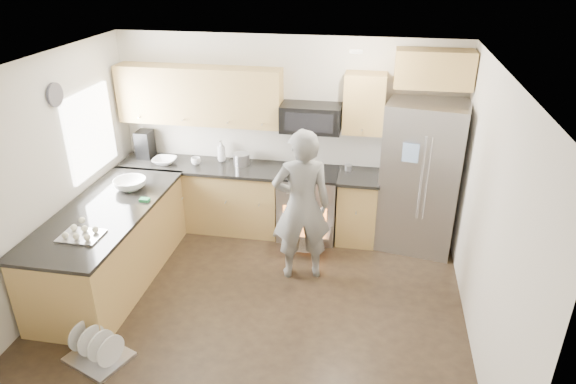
% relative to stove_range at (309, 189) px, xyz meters
% --- Properties ---
extents(ground, '(4.50, 4.50, 0.00)m').
position_rel_stove_range_xyz_m(ground, '(-0.35, -1.69, -0.68)').
color(ground, black).
rests_on(ground, ground).
extents(room_shell, '(4.54, 4.04, 2.62)m').
position_rel_stove_range_xyz_m(room_shell, '(-0.39, -1.68, 1.00)').
color(room_shell, beige).
rests_on(room_shell, ground).
extents(back_cabinet_run, '(4.45, 0.64, 2.50)m').
position_rel_stove_range_xyz_m(back_cabinet_run, '(-0.94, 0.06, 0.29)').
color(back_cabinet_run, '#B68F49').
rests_on(back_cabinet_run, ground).
extents(peninsula, '(0.96, 2.36, 1.05)m').
position_rel_stove_range_xyz_m(peninsula, '(-2.10, -1.44, -0.21)').
color(peninsula, '#B68F49').
rests_on(peninsula, ground).
extents(stove_range, '(0.76, 0.97, 1.79)m').
position_rel_stove_range_xyz_m(stove_range, '(0.00, 0.00, 0.00)').
color(stove_range, '#B7B7BC').
rests_on(stove_range, ground).
extents(refrigerator, '(1.05, 0.88, 1.92)m').
position_rel_stove_range_xyz_m(refrigerator, '(1.42, 0.01, 0.29)').
color(refrigerator, '#B7B7BC').
rests_on(refrigerator, ground).
extents(person, '(0.76, 0.60, 1.83)m').
position_rel_stove_range_xyz_m(person, '(0.05, -0.97, 0.24)').
color(person, slate).
rests_on(person, ground).
extents(dish_rack, '(0.68, 0.62, 0.34)m').
position_rel_stove_range_xyz_m(dish_rack, '(-1.64, -2.70, -0.58)').
color(dish_rack, '#B7B7BC').
rests_on(dish_rack, ground).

